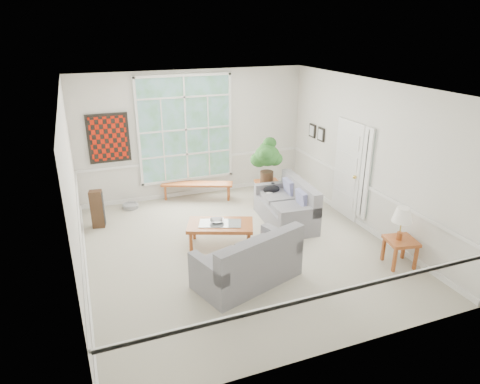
% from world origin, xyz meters
% --- Properties ---
extents(floor, '(5.50, 6.00, 0.01)m').
position_xyz_m(floor, '(0.00, 0.00, -0.01)').
color(floor, '#A49F8D').
rests_on(floor, ground).
extents(ceiling, '(5.50, 6.00, 0.02)m').
position_xyz_m(ceiling, '(0.00, 0.00, 3.00)').
color(ceiling, white).
rests_on(ceiling, ground).
extents(wall_back, '(5.50, 0.02, 3.00)m').
position_xyz_m(wall_back, '(0.00, 3.00, 1.50)').
color(wall_back, silver).
rests_on(wall_back, ground).
extents(wall_front, '(5.50, 0.02, 3.00)m').
position_xyz_m(wall_front, '(0.00, -3.00, 1.50)').
color(wall_front, silver).
rests_on(wall_front, ground).
extents(wall_left, '(0.02, 6.00, 3.00)m').
position_xyz_m(wall_left, '(-2.75, 0.00, 1.50)').
color(wall_left, silver).
rests_on(wall_left, ground).
extents(wall_right, '(0.02, 6.00, 3.00)m').
position_xyz_m(wall_right, '(2.75, 0.00, 1.50)').
color(wall_right, silver).
rests_on(wall_right, ground).
extents(window_back, '(2.30, 0.08, 2.40)m').
position_xyz_m(window_back, '(-0.20, 2.96, 1.65)').
color(window_back, white).
rests_on(window_back, wall_back).
extents(entry_door, '(0.08, 0.90, 2.10)m').
position_xyz_m(entry_door, '(2.71, 0.60, 1.05)').
color(entry_door, white).
rests_on(entry_door, floor).
extents(door_sidelight, '(0.08, 0.26, 1.90)m').
position_xyz_m(door_sidelight, '(2.71, -0.03, 1.15)').
color(door_sidelight, white).
rests_on(door_sidelight, wall_right).
extents(wall_art, '(0.90, 0.06, 1.10)m').
position_xyz_m(wall_art, '(-1.95, 2.95, 1.60)').
color(wall_art, '#661309').
rests_on(wall_art, wall_back).
extents(wall_frame_near, '(0.04, 0.26, 0.32)m').
position_xyz_m(wall_frame_near, '(2.71, 1.75, 1.55)').
color(wall_frame_near, black).
rests_on(wall_frame_near, wall_right).
extents(wall_frame_far, '(0.04, 0.26, 0.32)m').
position_xyz_m(wall_frame_far, '(2.71, 2.15, 1.55)').
color(wall_frame_far, black).
rests_on(wall_frame_far, wall_right).
extents(loveseat_right, '(0.99, 1.73, 0.90)m').
position_xyz_m(loveseat_right, '(1.32, 0.70, 0.45)').
color(loveseat_right, slate).
rests_on(loveseat_right, floor).
extents(loveseat_front, '(1.89, 1.37, 0.92)m').
position_xyz_m(loveseat_front, '(-0.27, -1.08, 0.46)').
color(loveseat_front, slate).
rests_on(loveseat_front, floor).
extents(coffee_table, '(1.38, 1.07, 0.46)m').
position_xyz_m(coffee_table, '(-0.29, 0.23, 0.23)').
color(coffee_table, '#9D4B20').
rests_on(coffee_table, floor).
extents(pewter_bowl, '(0.41, 0.41, 0.08)m').
position_xyz_m(pewter_bowl, '(-0.34, 0.28, 0.50)').
color(pewter_bowl, '#A0A0A6').
rests_on(pewter_bowl, coffee_table).
extents(window_bench, '(1.70, 0.94, 0.40)m').
position_xyz_m(window_bench, '(-0.06, 2.65, 0.20)').
color(window_bench, '#9D4B20').
rests_on(window_bench, floor).
extents(end_table, '(0.59, 0.59, 0.53)m').
position_xyz_m(end_table, '(1.41, 1.77, 0.27)').
color(end_table, '#9D4B20').
rests_on(end_table, floor).
extents(houseplant, '(0.64, 0.64, 1.05)m').
position_xyz_m(houseplant, '(1.37, 1.78, 1.06)').
color(houseplant, '#24561F').
rests_on(houseplant, end_table).
extents(side_table, '(0.57, 0.57, 0.50)m').
position_xyz_m(side_table, '(2.40, -1.57, 0.25)').
color(side_table, '#9D4B20').
rests_on(side_table, floor).
extents(table_lamp, '(0.41, 0.41, 0.59)m').
position_xyz_m(table_lamp, '(2.36, -1.54, 0.79)').
color(table_lamp, white).
rests_on(table_lamp, side_table).
extents(pet_bed, '(0.44, 0.44, 0.11)m').
position_xyz_m(pet_bed, '(-1.66, 2.65, 0.06)').
color(pet_bed, gray).
rests_on(pet_bed, floor).
extents(floor_speaker, '(0.28, 0.24, 0.80)m').
position_xyz_m(floor_speaker, '(-2.40, 1.90, 0.40)').
color(floor_speaker, '#3C2717').
rests_on(floor_speaker, floor).
extents(cat, '(0.41, 0.31, 0.18)m').
position_xyz_m(cat, '(1.27, 1.30, 0.55)').
color(cat, black).
rests_on(cat, loveseat_right).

